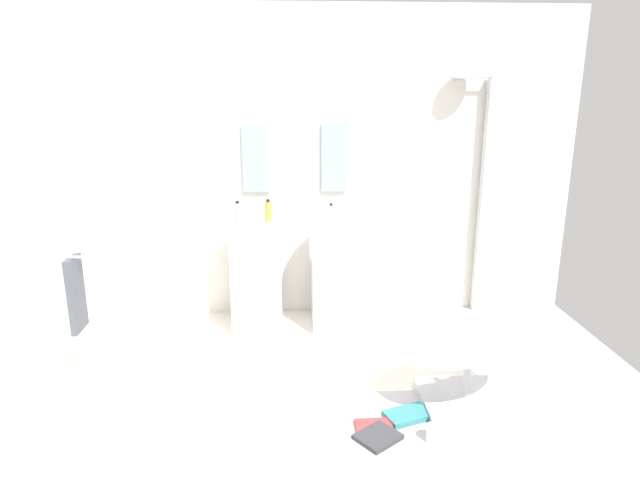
{
  "coord_description": "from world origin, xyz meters",
  "views": [
    {
      "loc": [
        -0.05,
        -2.99,
        1.93
      ],
      "look_at": [
        0.15,
        0.55,
        0.95
      ],
      "focal_mm": 30.6,
      "sensor_mm": 36.0,
      "label": 1
    }
  ],
  "objects_px": {
    "shower_column": "(487,193)",
    "lounge_chair": "(469,354)",
    "pedestal_sink_left": "(257,274)",
    "coffee_mug": "(434,434)",
    "soap_bottle_grey": "(238,214)",
    "soap_bottle_clear": "(331,215)",
    "pedestal_sink_right": "(337,272)",
    "magazine_red": "(375,430)",
    "soap_bottle_amber": "(268,211)",
    "magazine_teal": "(408,415)",
    "magazine_charcoal": "(378,437)",
    "towel_rack": "(72,297)"
  },
  "relations": [
    {
      "from": "shower_column",
      "to": "lounge_chair",
      "type": "distance_m",
      "value": 1.79
    },
    {
      "from": "shower_column",
      "to": "pedestal_sink_left",
      "type": "bearing_deg",
      "value": -172.48
    },
    {
      "from": "coffee_mug",
      "to": "soap_bottle_grey",
      "type": "bearing_deg",
      "value": 127.07
    },
    {
      "from": "soap_bottle_clear",
      "to": "soap_bottle_grey",
      "type": "relative_size",
      "value": 0.93
    },
    {
      "from": "coffee_mug",
      "to": "lounge_chair",
      "type": "bearing_deg",
      "value": 51.38
    },
    {
      "from": "pedestal_sink_right",
      "to": "lounge_chair",
      "type": "distance_m",
      "value": 1.45
    },
    {
      "from": "lounge_chair",
      "to": "soap_bottle_clear",
      "type": "relative_size",
      "value": 5.53
    },
    {
      "from": "magazine_red",
      "to": "soap_bottle_amber",
      "type": "bearing_deg",
      "value": 111.46
    },
    {
      "from": "pedestal_sink_left",
      "to": "magazine_teal",
      "type": "relative_size",
      "value": 3.67
    },
    {
      "from": "lounge_chair",
      "to": "soap_bottle_grey",
      "type": "distance_m",
      "value": 2.04
    },
    {
      "from": "lounge_chair",
      "to": "magazine_charcoal",
      "type": "relative_size",
      "value": 4.37
    },
    {
      "from": "lounge_chair",
      "to": "magazine_teal",
      "type": "relative_size",
      "value": 3.69
    },
    {
      "from": "towel_rack",
      "to": "coffee_mug",
      "type": "xyz_separation_m",
      "value": [
        2.22,
        -0.78,
        -0.57
      ]
    },
    {
      "from": "magazine_charcoal",
      "to": "magazine_teal",
      "type": "height_order",
      "value": "magazine_teal"
    },
    {
      "from": "pedestal_sink_right",
      "to": "magazine_teal",
      "type": "height_order",
      "value": "pedestal_sink_right"
    },
    {
      "from": "pedestal_sink_left",
      "to": "soap_bottle_amber",
      "type": "xyz_separation_m",
      "value": [
        0.1,
        0.06,
        0.51
      ]
    },
    {
      "from": "shower_column",
      "to": "soap_bottle_amber",
      "type": "bearing_deg",
      "value": -173.9
    },
    {
      "from": "pedestal_sink_left",
      "to": "soap_bottle_clear",
      "type": "xyz_separation_m",
      "value": [
        0.6,
        -0.12,
        0.51
      ]
    },
    {
      "from": "towel_rack",
      "to": "magazine_teal",
      "type": "distance_m",
      "value": 2.27
    },
    {
      "from": "magazine_red",
      "to": "magazine_teal",
      "type": "bearing_deg",
      "value": 30.04
    },
    {
      "from": "magazine_red",
      "to": "soap_bottle_grey",
      "type": "height_order",
      "value": "soap_bottle_grey"
    },
    {
      "from": "magazine_red",
      "to": "soap_bottle_clear",
      "type": "distance_m",
      "value": 1.71
    },
    {
      "from": "magazine_teal",
      "to": "lounge_chair",
      "type": "bearing_deg",
      "value": -0.44
    },
    {
      "from": "pedestal_sink_right",
      "to": "towel_rack",
      "type": "xyz_separation_m",
      "value": [
        -1.81,
        -0.86,
        0.16
      ]
    },
    {
      "from": "shower_column",
      "to": "coffee_mug",
      "type": "xyz_separation_m",
      "value": [
        -0.9,
        -1.9,
        -1.02
      ]
    },
    {
      "from": "lounge_chair",
      "to": "magazine_red",
      "type": "distance_m",
      "value": 0.75
    },
    {
      "from": "soap_bottle_amber",
      "to": "soap_bottle_grey",
      "type": "relative_size",
      "value": 0.94
    },
    {
      "from": "magazine_teal",
      "to": "soap_bottle_grey",
      "type": "height_order",
      "value": "soap_bottle_grey"
    },
    {
      "from": "magazine_teal",
      "to": "magazine_red",
      "type": "bearing_deg",
      "value": -168.81
    },
    {
      "from": "soap_bottle_clear",
      "to": "magazine_teal",
      "type": "bearing_deg",
      "value": -73.74
    },
    {
      "from": "magazine_charcoal",
      "to": "soap_bottle_grey",
      "type": "bearing_deg",
      "value": 82.67
    },
    {
      "from": "coffee_mug",
      "to": "soap_bottle_clear",
      "type": "relative_size",
      "value": 0.55
    },
    {
      "from": "pedestal_sink_right",
      "to": "shower_column",
      "type": "height_order",
      "value": "shower_column"
    },
    {
      "from": "pedestal_sink_right",
      "to": "soap_bottle_grey",
      "type": "height_order",
      "value": "soap_bottle_grey"
    },
    {
      "from": "magazine_teal",
      "to": "pedestal_sink_right",
      "type": "bearing_deg",
      "value": 83.13
    },
    {
      "from": "soap_bottle_amber",
      "to": "soap_bottle_grey",
      "type": "bearing_deg",
      "value": -155.75
    },
    {
      "from": "soap_bottle_clear",
      "to": "coffee_mug",
      "type": "bearing_deg",
      "value": -72.84
    },
    {
      "from": "pedestal_sink_right",
      "to": "magazine_teal",
      "type": "bearing_deg",
      "value": -77.26
    },
    {
      "from": "coffee_mug",
      "to": "magazine_teal",
      "type": "bearing_deg",
      "value": 111.78
    },
    {
      "from": "shower_column",
      "to": "towel_rack",
      "type": "distance_m",
      "value": 3.34
    },
    {
      "from": "coffee_mug",
      "to": "soap_bottle_clear",
      "type": "height_order",
      "value": "soap_bottle_clear"
    },
    {
      "from": "coffee_mug",
      "to": "soap_bottle_clear",
      "type": "bearing_deg",
      "value": 107.16
    },
    {
      "from": "magazine_red",
      "to": "soap_bottle_grey",
      "type": "distance_m",
      "value": 1.98
    },
    {
      "from": "pedestal_sink_right",
      "to": "soap_bottle_amber",
      "type": "bearing_deg",
      "value": 173.75
    },
    {
      "from": "soap_bottle_grey",
      "to": "soap_bottle_amber",
      "type": "bearing_deg",
      "value": 24.25
    },
    {
      "from": "towel_rack",
      "to": "soap_bottle_grey",
      "type": "height_order",
      "value": "soap_bottle_grey"
    },
    {
      "from": "towel_rack",
      "to": "magazine_charcoal",
      "type": "height_order",
      "value": "towel_rack"
    },
    {
      "from": "pedestal_sink_left",
      "to": "magazine_charcoal",
      "type": "distance_m",
      "value": 1.82
    },
    {
      "from": "shower_column",
      "to": "towel_rack",
      "type": "relative_size",
      "value": 2.16
    },
    {
      "from": "towel_rack",
      "to": "magazine_red",
      "type": "xyz_separation_m",
      "value": [
        1.9,
        -0.67,
        -0.61
      ]
    }
  ]
}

